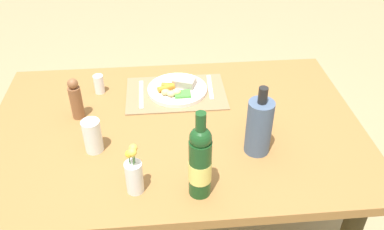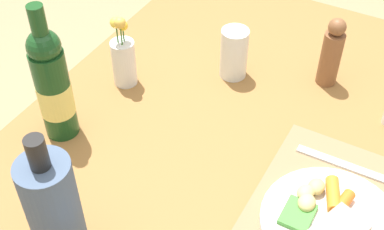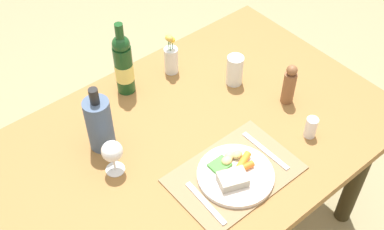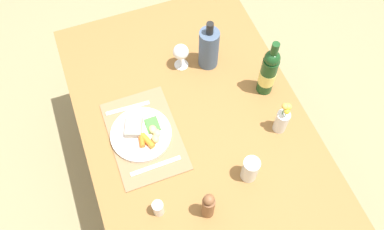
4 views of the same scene
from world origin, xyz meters
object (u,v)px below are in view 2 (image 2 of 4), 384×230
object	(u,v)px
dinner_plate	(330,222)
pepper_mill	(331,53)
dining_table	(219,203)
knife	(348,166)
wine_bottle	(53,85)
flower_vase	(123,58)
cooler_bottle	(53,206)
water_tumbler	(234,56)

from	to	relation	value
dinner_plate	pepper_mill	size ratio (longest dim) A/B	1.47
dining_table	knife	size ratio (longest dim) A/B	6.80
knife	pepper_mill	xyz separation A→B (m)	(0.26, 0.13, 0.08)
knife	wine_bottle	xyz separation A→B (m)	(-0.20, 0.59, 0.13)
knife	flower_vase	xyz separation A→B (m)	(0.01, 0.57, 0.06)
dinner_plate	wine_bottle	xyz separation A→B (m)	(-0.04, 0.61, 0.11)
dining_table	cooler_bottle	size ratio (longest dim) A/B	5.45
flower_vase	pepper_mill	xyz separation A→B (m)	(0.24, -0.43, 0.01)
pepper_mill	cooler_bottle	bearing A→B (deg)	158.37
wine_bottle	dinner_plate	bearing A→B (deg)	-86.66
wine_bottle	flower_vase	size ratio (longest dim) A/B	1.68
dinner_plate	knife	world-z (taller)	dinner_plate
dining_table	flower_vase	size ratio (longest dim) A/B	7.78
water_tumbler	dinner_plate	bearing A→B (deg)	-132.66
dinner_plate	pepper_mill	bearing A→B (deg)	19.21
knife	water_tumbler	distance (m)	0.39
flower_vase	pepper_mill	world-z (taller)	flower_vase
flower_vase	cooler_bottle	world-z (taller)	cooler_bottle
knife	water_tumbler	size ratio (longest dim) A/B	1.68
wine_bottle	cooler_bottle	size ratio (longest dim) A/B	1.18
dining_table	wine_bottle	bearing A→B (deg)	98.86
dinner_plate	cooler_bottle	world-z (taller)	cooler_bottle
dinner_plate	flower_vase	world-z (taller)	flower_vase
wine_bottle	flower_vase	world-z (taller)	wine_bottle
water_tumbler	cooler_bottle	xyz separation A→B (m)	(-0.60, 0.06, 0.05)
dinner_plate	water_tumbler	size ratio (longest dim) A/B	2.04
dining_table	dinner_plate	size ratio (longest dim) A/B	5.61
wine_bottle	water_tumbler	bearing A→B (deg)	-33.84
cooler_bottle	pepper_mill	bearing A→B (deg)	-21.63
water_tumbler	pepper_mill	size ratio (longest dim) A/B	0.72
dinner_plate	pepper_mill	xyz separation A→B (m)	(0.42, 0.15, 0.07)
cooler_bottle	water_tumbler	bearing A→B (deg)	-5.43
dinner_plate	flower_vase	xyz separation A→B (m)	(0.18, 0.58, 0.05)
cooler_bottle	flower_vase	bearing A→B (deg)	20.09
dining_table	knife	xyz separation A→B (m)	(0.14, -0.23, 0.11)
flower_vase	knife	bearing A→B (deg)	-91.38
water_tumbler	dining_table	bearing A→B (deg)	-158.56
dinner_plate	flower_vase	size ratio (longest dim) A/B	1.39
knife	flower_vase	distance (m)	0.57
knife	flower_vase	bearing A→B (deg)	87.97
knife	cooler_bottle	world-z (taller)	cooler_bottle
pepper_mill	cooler_bottle	xyz separation A→B (m)	(-0.68, 0.27, 0.03)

